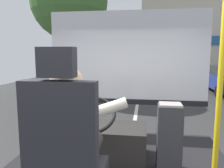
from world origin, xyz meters
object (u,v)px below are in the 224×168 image
object	(u,v)px
driver_seat	(66,161)
bus_driver	(71,131)
handrail_pole	(220,93)
fare_box	(169,138)
steering_console	(101,140)

from	to	relation	value
driver_seat	bus_driver	world-z (taller)	driver_seat
bus_driver	handrail_pole	xyz separation A→B (m)	(1.11, 0.38, 0.24)
driver_seat	handrail_pole	xyz separation A→B (m)	(1.11, 0.49, 0.41)
bus_driver	fare_box	xyz separation A→B (m)	(0.79, 0.93, -0.36)
steering_console	handrail_pole	bearing A→B (deg)	-34.02
driver_seat	steering_console	size ratio (longest dim) A/B	1.21
steering_console	fare_box	bearing A→B (deg)	-14.03
bus_driver	driver_seat	bearing A→B (deg)	-90.00
driver_seat	handrail_pole	size ratio (longest dim) A/B	0.68
steering_console	driver_seat	bearing A→B (deg)	-90.00
driver_seat	fare_box	bearing A→B (deg)	52.55
driver_seat	handrail_pole	bearing A→B (deg)	23.79
driver_seat	bus_driver	xyz separation A→B (m)	(0.00, 0.11, 0.17)
bus_driver	steering_console	xyz separation A→B (m)	(0.00, 1.12, -0.52)
handrail_pole	fare_box	size ratio (longest dim) A/B	2.58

